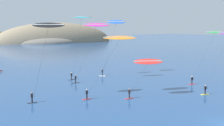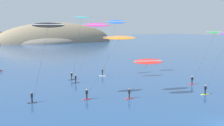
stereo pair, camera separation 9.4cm
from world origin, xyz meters
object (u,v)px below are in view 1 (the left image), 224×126
at_px(kitesurfer_magenta, 95,29).
at_px(kitesurfer_red, 147,64).
at_px(kitesurfer_green, 214,36).
at_px(kitesurfer_blue, 115,26).
at_px(kitesurfer_black, 47,31).
at_px(kitesurfer_orange, 118,41).
at_px(kitesurfer_cyan, 81,23).

bearing_deg(kitesurfer_magenta, kitesurfer_red, -89.04).
xyz_separation_m(kitesurfer_green, kitesurfer_red, (-19.64, -1.97, -4.11)).
xyz_separation_m(kitesurfer_blue, kitesurfer_green, (11.98, -18.49, -2.07)).
bearing_deg(kitesurfer_green, kitesurfer_blue, 122.93).
height_order(kitesurfer_blue, kitesurfer_green, kitesurfer_blue).
xyz_separation_m(kitesurfer_blue, kitesurfer_magenta, (-7.93, -4.20, -0.67)).
bearing_deg(kitesurfer_black, kitesurfer_red, -24.48).
distance_m(kitesurfer_orange, kitesurfer_cyan, 18.46).
xyz_separation_m(kitesurfer_black, kitesurfer_magenta, (14.09, 9.73, 0.11)).
height_order(kitesurfer_black, kitesurfer_magenta, kitesurfer_magenta).
height_order(kitesurfer_blue, kitesurfer_orange, kitesurfer_blue).
relative_size(kitesurfer_green, kitesurfer_cyan, 0.78).
relative_size(kitesurfer_orange, kitesurfer_magenta, 0.83).
xyz_separation_m(kitesurfer_black, kitesurfer_red, (14.36, -6.54, -5.40)).
bearing_deg(kitesurfer_red, kitesurfer_cyan, 93.28).
height_order(kitesurfer_magenta, kitesurfer_red, kitesurfer_magenta).
bearing_deg(kitesurfer_magenta, kitesurfer_cyan, 101.24).
relative_size(kitesurfer_orange, kitesurfer_cyan, 0.74).
bearing_deg(kitesurfer_orange, kitesurfer_blue, 56.97).
bearing_deg(kitesurfer_green, kitesurfer_cyan, 137.72).
relative_size(kitesurfer_blue, kitesurfer_red, 2.04).
distance_m(kitesurfer_green, kitesurfer_red, 20.16).
distance_m(kitesurfer_blue, kitesurfer_orange, 21.09).
height_order(kitesurfer_green, kitesurfer_cyan, kitesurfer_cyan).
distance_m(kitesurfer_blue, kitesurfer_green, 22.13).
xyz_separation_m(kitesurfer_orange, kitesurfer_cyan, (2.56, 18.01, 3.12)).
height_order(kitesurfer_black, kitesurfer_orange, kitesurfer_black).
xyz_separation_m(kitesurfer_red, kitesurfer_cyan, (-1.20, 20.92, 6.79)).
distance_m(kitesurfer_blue, kitesurfer_magenta, 9.00).
relative_size(kitesurfer_black, kitesurfer_magenta, 0.99).
bearing_deg(kitesurfer_magenta, kitesurfer_blue, 27.92).
bearing_deg(kitesurfer_orange, kitesurfer_magenta, 75.39).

